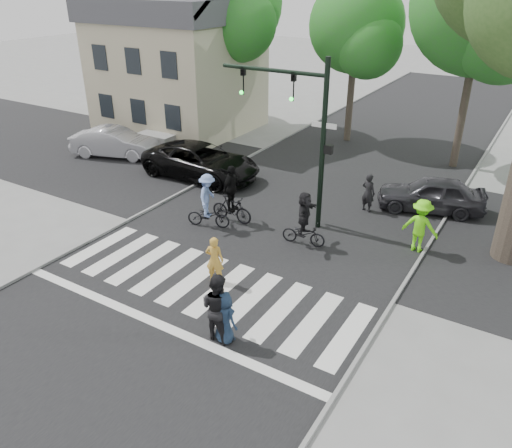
# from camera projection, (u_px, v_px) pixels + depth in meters

# --- Properties ---
(ground) EXTENTS (120.00, 120.00, 0.00)m
(ground) POSITION_uv_depth(u_px,v_px,m) (186.00, 301.00, 14.15)
(ground) COLOR gray
(ground) RESTS_ON ground
(road_stem) EXTENTS (10.00, 70.00, 0.01)m
(road_stem) POSITION_uv_depth(u_px,v_px,m) (273.00, 232.00, 17.96)
(road_stem) COLOR black
(road_stem) RESTS_ON ground
(road_cross) EXTENTS (70.00, 10.00, 0.01)m
(road_cross) POSITION_uv_depth(u_px,v_px,m) (310.00, 202.00, 20.24)
(road_cross) COLOR black
(road_cross) RESTS_ON ground
(curb_left) EXTENTS (0.10, 70.00, 0.10)m
(curb_left) POSITION_uv_depth(u_px,v_px,m) (166.00, 201.00, 20.29)
(curb_left) COLOR gray
(curb_left) RESTS_ON ground
(curb_right) EXTENTS (0.10, 70.00, 0.10)m
(curb_right) POSITION_uv_depth(u_px,v_px,m) (413.00, 269.00, 15.58)
(curb_right) COLOR gray
(curb_right) RESTS_ON ground
(crosswalk) EXTENTS (10.00, 3.85, 0.01)m
(crosswalk) POSITION_uv_depth(u_px,v_px,m) (200.00, 290.00, 14.65)
(crosswalk) COLOR silver
(crosswalk) RESTS_ON ground
(traffic_signal) EXTENTS (4.45, 0.29, 6.00)m
(traffic_signal) POSITION_uv_depth(u_px,v_px,m) (301.00, 119.00, 16.95)
(traffic_signal) COLOR black
(traffic_signal) RESTS_ON ground
(bg_tree_0) EXTENTS (5.46, 5.20, 8.97)m
(bg_tree_0) POSITION_uv_depth(u_px,v_px,m) (167.00, 14.00, 29.99)
(bg_tree_0) COLOR brown
(bg_tree_0) RESTS_ON ground
(bg_tree_1) EXTENTS (6.09, 5.80, 9.80)m
(bg_tree_1) POSITION_uv_depth(u_px,v_px,m) (232.00, 8.00, 27.01)
(bg_tree_1) COLOR brown
(bg_tree_1) RESTS_ON ground
(bg_tree_2) EXTENTS (5.04, 4.80, 8.40)m
(bg_tree_2) POSITION_uv_depth(u_px,v_px,m) (359.00, 30.00, 25.03)
(bg_tree_2) COLOR brown
(bg_tree_2) RESTS_ON ground
(bg_tree_3) EXTENTS (6.30, 6.00, 10.20)m
(bg_tree_3) POSITION_uv_depth(u_px,v_px,m) (489.00, 11.00, 20.65)
(bg_tree_3) COLOR brown
(bg_tree_3) RESTS_ON ground
(house) EXTENTS (8.40, 8.10, 8.82)m
(house) POSITION_uv_depth(u_px,v_px,m) (178.00, 62.00, 28.46)
(house) COLOR #BCB693
(house) RESTS_ON ground
(pedestrian_woman) EXTENTS (0.63, 0.51, 1.51)m
(pedestrian_woman) POSITION_uv_depth(u_px,v_px,m) (215.00, 260.00, 14.73)
(pedestrian_woman) COLOR gold
(pedestrian_woman) RESTS_ON ground
(pedestrian_child) EXTENTS (0.78, 0.60, 1.42)m
(pedestrian_child) POSITION_uv_depth(u_px,v_px,m) (225.00, 317.00, 12.33)
(pedestrian_child) COLOR #192940
(pedestrian_child) RESTS_ON ground
(pedestrian_adult) EXTENTS (0.93, 0.74, 1.86)m
(pedestrian_adult) POSITION_uv_depth(u_px,v_px,m) (218.00, 307.00, 12.35)
(pedestrian_adult) COLOR black
(pedestrian_adult) RESTS_ON ground
(cyclist_left) EXTENTS (1.69, 1.17, 2.03)m
(cyclist_left) POSITION_uv_depth(u_px,v_px,m) (208.00, 204.00, 17.96)
(cyclist_left) COLOR black
(cyclist_left) RESTS_ON ground
(cyclist_mid) EXTENTS (1.69, 1.03, 2.19)m
(cyclist_mid) POSITION_uv_depth(u_px,v_px,m) (231.00, 199.00, 18.33)
(cyclist_mid) COLOR black
(cyclist_mid) RESTS_ON ground
(cyclist_right) EXTENTS (1.57, 1.46, 1.92)m
(cyclist_right) POSITION_uv_depth(u_px,v_px,m) (304.00, 222.00, 16.76)
(cyclist_right) COLOR black
(cyclist_right) RESTS_ON ground
(car_suv) EXTENTS (5.48, 2.53, 1.52)m
(car_suv) POSITION_uv_depth(u_px,v_px,m) (201.00, 161.00, 22.44)
(car_suv) COLOR black
(car_suv) RESTS_ON ground
(car_silver) EXTENTS (4.65, 2.85, 1.45)m
(car_silver) POSITION_uv_depth(u_px,v_px,m) (115.00, 142.00, 25.07)
(car_silver) COLOR #BDBBC2
(car_silver) RESTS_ON ground
(car_grey) EXTENTS (4.30, 2.67, 1.36)m
(car_grey) POSITION_uv_depth(u_px,v_px,m) (431.00, 194.00, 19.29)
(car_grey) COLOR #302F34
(car_grey) RESTS_ON ground
(bystander_hivis) EXTENTS (1.23, 0.75, 1.84)m
(bystander_hivis) POSITION_uv_depth(u_px,v_px,m) (420.00, 226.00, 16.35)
(bystander_hivis) COLOR #6FFF15
(bystander_hivis) RESTS_ON ground
(bystander_dark) EXTENTS (0.64, 0.50, 1.55)m
(bystander_dark) POSITION_uv_depth(u_px,v_px,m) (368.00, 193.00, 19.20)
(bystander_dark) COLOR black
(bystander_dark) RESTS_ON ground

